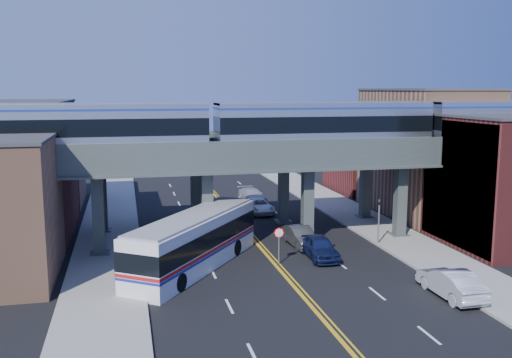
{
  "coord_description": "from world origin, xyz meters",
  "views": [
    {
      "loc": [
        -9.92,
        -34.16,
        12.1
      ],
      "look_at": [
        -0.26,
        7.69,
        5.34
      ],
      "focal_mm": 40.0,
      "sensor_mm": 36.0,
      "label": 1
    }
  ],
  "objects_px": {
    "stop_sign": "(279,240)",
    "traffic_signal": "(379,216)",
    "car_lane_a": "(320,247)",
    "car_lane_c": "(258,206)",
    "car_lane_d": "(252,195)",
    "car_lane_b": "(300,236)",
    "transit_bus": "(194,242)",
    "transit_train": "(324,124)",
    "car_parked_curb": "(451,283)"
  },
  "relations": [
    {
      "from": "stop_sign",
      "to": "traffic_signal",
      "type": "relative_size",
      "value": 0.64
    },
    {
      "from": "car_lane_a",
      "to": "car_lane_c",
      "type": "bearing_deg",
      "value": 93.84
    },
    {
      "from": "car_lane_a",
      "to": "car_lane_d",
      "type": "distance_m",
      "value": 21.41
    },
    {
      "from": "car_lane_b",
      "to": "car_lane_a",
      "type": "bearing_deg",
      "value": -87.78
    },
    {
      "from": "car_lane_c",
      "to": "car_lane_d",
      "type": "relative_size",
      "value": 0.99
    },
    {
      "from": "transit_bus",
      "to": "car_lane_c",
      "type": "relative_size",
      "value": 2.59
    },
    {
      "from": "car_lane_b",
      "to": "transit_train",
      "type": "bearing_deg",
      "value": 18.76
    },
    {
      "from": "stop_sign",
      "to": "car_lane_c",
      "type": "height_order",
      "value": "stop_sign"
    },
    {
      "from": "transit_bus",
      "to": "car_lane_a",
      "type": "height_order",
      "value": "transit_bus"
    },
    {
      "from": "car_parked_curb",
      "to": "traffic_signal",
      "type": "bearing_deg",
      "value": -94.09
    },
    {
      "from": "transit_train",
      "to": "traffic_signal",
      "type": "relative_size",
      "value": 12.74
    },
    {
      "from": "car_lane_d",
      "to": "car_lane_c",
      "type": "bearing_deg",
      "value": -103.69
    },
    {
      "from": "transit_bus",
      "to": "car_lane_b",
      "type": "distance_m",
      "value": 9.53
    },
    {
      "from": "traffic_signal",
      "to": "car_lane_d",
      "type": "xyz_separation_m",
      "value": [
        -5.87,
        19.1,
        -1.56
      ]
    },
    {
      "from": "transit_train",
      "to": "car_lane_c",
      "type": "distance_m",
      "value": 14.76
    },
    {
      "from": "traffic_signal",
      "to": "car_lane_b",
      "type": "distance_m",
      "value": 6.33
    },
    {
      "from": "stop_sign",
      "to": "car_parked_curb",
      "type": "xyz_separation_m",
      "value": [
        8.2,
        -8.42,
        -0.91
      ]
    },
    {
      "from": "transit_train",
      "to": "car_lane_b",
      "type": "distance_m",
      "value": 8.98
    },
    {
      "from": "car_lane_c",
      "to": "car_lane_d",
      "type": "height_order",
      "value": "car_lane_d"
    },
    {
      "from": "traffic_signal",
      "to": "car_lane_c",
      "type": "relative_size",
      "value": 0.81
    },
    {
      "from": "stop_sign",
      "to": "traffic_signal",
      "type": "bearing_deg",
      "value": 18.63
    },
    {
      "from": "car_lane_b",
      "to": "car_lane_c",
      "type": "xyz_separation_m",
      "value": [
        -0.43,
        12.47,
        -0.07
      ]
    },
    {
      "from": "stop_sign",
      "to": "car_lane_b",
      "type": "bearing_deg",
      "value": 55.29
    },
    {
      "from": "car_lane_a",
      "to": "car_parked_curb",
      "type": "bearing_deg",
      "value": -60.45
    },
    {
      "from": "car_lane_a",
      "to": "car_lane_d",
      "type": "relative_size",
      "value": 0.96
    },
    {
      "from": "car_lane_b",
      "to": "car_lane_d",
      "type": "distance_m",
      "value": 17.96
    },
    {
      "from": "car_lane_c",
      "to": "car_parked_curb",
      "type": "bearing_deg",
      "value": -79.87
    },
    {
      "from": "traffic_signal",
      "to": "car_parked_curb",
      "type": "bearing_deg",
      "value": -93.51
    },
    {
      "from": "stop_sign",
      "to": "car_lane_b",
      "type": "height_order",
      "value": "stop_sign"
    },
    {
      "from": "transit_bus",
      "to": "car_parked_curb",
      "type": "relative_size",
      "value": 2.52
    },
    {
      "from": "transit_train",
      "to": "transit_bus",
      "type": "bearing_deg",
      "value": -157.07
    },
    {
      "from": "car_lane_b",
      "to": "car_lane_c",
      "type": "bearing_deg",
      "value": 88.09
    },
    {
      "from": "car_lane_b",
      "to": "transit_bus",
      "type": "bearing_deg",
      "value": -160.9
    },
    {
      "from": "stop_sign",
      "to": "traffic_signal",
      "type": "xyz_separation_m",
      "value": [
        8.9,
        3.0,
        0.54
      ]
    },
    {
      "from": "car_lane_a",
      "to": "transit_bus",
      "type": "bearing_deg",
      "value": -177.45
    },
    {
      "from": "traffic_signal",
      "to": "transit_bus",
      "type": "distance_m",
      "value": 14.98
    },
    {
      "from": "car_parked_curb",
      "to": "transit_train",
      "type": "bearing_deg",
      "value": -76.89
    },
    {
      "from": "car_parked_curb",
      "to": "car_lane_d",
      "type": "bearing_deg",
      "value": -80.97
    },
    {
      "from": "car_lane_b",
      "to": "car_parked_curb",
      "type": "xyz_separation_m",
      "value": [
        5.33,
        -12.56,
        0.08
      ]
    },
    {
      "from": "transit_train",
      "to": "car_parked_curb",
      "type": "relative_size",
      "value": 10.09
    },
    {
      "from": "transit_bus",
      "to": "car_lane_a",
      "type": "relative_size",
      "value": 2.69
    },
    {
      "from": "traffic_signal",
      "to": "transit_train",
      "type": "bearing_deg",
      "value": 153.26
    },
    {
      "from": "traffic_signal",
      "to": "car_parked_curb",
      "type": "xyz_separation_m",
      "value": [
        -0.7,
        -11.42,
        -1.45
      ]
    },
    {
      "from": "car_lane_a",
      "to": "car_lane_c",
      "type": "relative_size",
      "value": 0.96
    },
    {
      "from": "transit_bus",
      "to": "car_lane_d",
      "type": "xyz_separation_m",
      "value": [
        8.89,
        21.66,
        -1.09
      ]
    },
    {
      "from": "transit_bus",
      "to": "car_parked_curb",
      "type": "bearing_deg",
      "value": -86.96
    },
    {
      "from": "car_lane_c",
      "to": "stop_sign",
      "type": "bearing_deg",
      "value": -101.18
    },
    {
      "from": "car_lane_b",
      "to": "car_parked_curb",
      "type": "height_order",
      "value": "car_parked_curb"
    },
    {
      "from": "transit_bus",
      "to": "stop_sign",
      "type": "bearing_deg",
      "value": -59.02
    },
    {
      "from": "transit_bus",
      "to": "car_parked_curb",
      "type": "xyz_separation_m",
      "value": [
        14.06,
        -8.86,
        -0.98
      ]
    }
  ]
}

